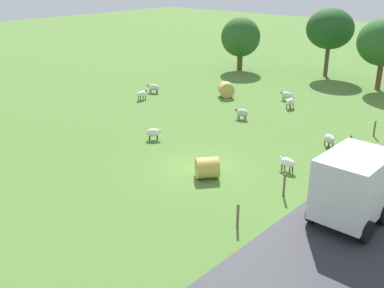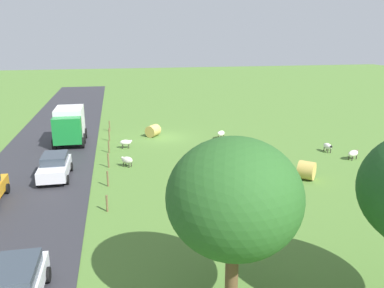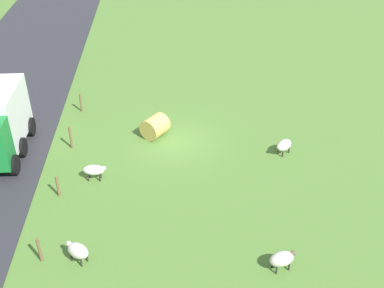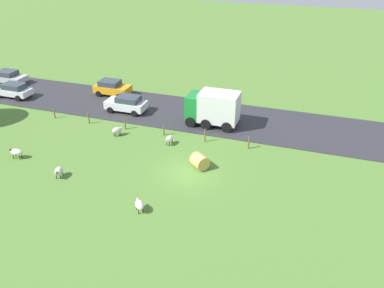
{
  "view_description": "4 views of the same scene",
  "coord_description": "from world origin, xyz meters",
  "px_view_note": "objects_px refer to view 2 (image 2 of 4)",
  "views": [
    {
      "loc": [
        15.42,
        -17.88,
        10.72
      ],
      "look_at": [
        -1.0,
        0.49,
        1.12
      ],
      "focal_mm": 42.68,
      "sensor_mm": 36.0,
      "label": 1
    },
    {
      "loc": [
        4.45,
        36.6,
        9.85
      ],
      "look_at": [
        -1.78,
        5.13,
        0.65
      ],
      "focal_mm": 36.14,
      "sensor_mm": 36.0,
      "label": 2
    },
    {
      "loc": [
        0.46,
        21.0,
        13.42
      ],
      "look_at": [
        -0.75,
        2.04,
        1.09
      ],
      "focal_mm": 44.57,
      "sensor_mm": 36.0,
      "label": 3
    },
    {
      "loc": [
        -23.93,
        -8.37,
        16.34
      ],
      "look_at": [
        3.09,
        0.77,
        0.81
      ],
      "focal_mm": 36.93,
      "sensor_mm": 36.0,
      "label": 4
    }
  ],
  "objects_px": {
    "tree_1": "(234,198)",
    "sheep_0": "(224,158)",
    "hay_bale_0": "(307,170)",
    "car_2": "(55,166)",
    "sheep_6": "(257,191)",
    "sheep_4": "(328,146)",
    "hay_bale_1": "(153,131)",
    "truck_0": "(69,125)",
    "sheep_3": "(226,181)",
    "sheep_7": "(353,153)",
    "car_3": "(15,287)",
    "sheep_5": "(127,160)",
    "sheep_1": "(126,142)",
    "sheep_2": "(221,133)"
  },
  "relations": [
    {
      "from": "sheep_0",
      "to": "sheep_3",
      "type": "distance_m",
      "value": 5.05
    },
    {
      "from": "sheep_3",
      "to": "sheep_5",
      "type": "relative_size",
      "value": 1.1
    },
    {
      "from": "sheep_6",
      "to": "sheep_5",
      "type": "bearing_deg",
      "value": -44.79
    },
    {
      "from": "sheep_7",
      "to": "tree_1",
      "type": "relative_size",
      "value": 0.19
    },
    {
      "from": "car_2",
      "to": "sheep_7",
      "type": "bearing_deg",
      "value": 179.49
    },
    {
      "from": "sheep_5",
      "to": "car_3",
      "type": "relative_size",
      "value": 0.25
    },
    {
      "from": "sheep_0",
      "to": "truck_0",
      "type": "distance_m",
      "value": 15.01
    },
    {
      "from": "truck_0",
      "to": "car_3",
      "type": "bearing_deg",
      "value": 90.82
    },
    {
      "from": "sheep_0",
      "to": "sheep_4",
      "type": "distance_m",
      "value": 9.7
    },
    {
      "from": "sheep_7",
      "to": "car_2",
      "type": "xyz_separation_m",
      "value": [
        23.05,
        -0.21,
        0.4
      ]
    },
    {
      "from": "truck_0",
      "to": "sheep_1",
      "type": "bearing_deg",
      "value": 153.26
    },
    {
      "from": "sheep_3",
      "to": "sheep_6",
      "type": "xyz_separation_m",
      "value": [
        -1.43,
        1.83,
        -0.07
      ]
    },
    {
      "from": "sheep_1",
      "to": "car_3",
      "type": "relative_size",
      "value": 0.26
    },
    {
      "from": "sheep_4",
      "to": "hay_bale_1",
      "type": "bearing_deg",
      "value": -29.99
    },
    {
      "from": "sheep_2",
      "to": "sheep_7",
      "type": "xyz_separation_m",
      "value": [
        -8.77,
        8.38,
        0.01
      ]
    },
    {
      "from": "sheep_4",
      "to": "car_2",
      "type": "relative_size",
      "value": 0.29
    },
    {
      "from": "tree_1",
      "to": "car_2",
      "type": "bearing_deg",
      "value": -61.07
    },
    {
      "from": "sheep_0",
      "to": "sheep_7",
      "type": "distance_m",
      "value": 10.59
    },
    {
      "from": "tree_1",
      "to": "hay_bale_0",
      "type": "bearing_deg",
      "value": -127.84
    },
    {
      "from": "car_2",
      "to": "sheep_6",
      "type": "bearing_deg",
      "value": 154.63
    },
    {
      "from": "car_3",
      "to": "truck_0",
      "type": "bearing_deg",
      "value": -89.18
    },
    {
      "from": "sheep_5",
      "to": "sheep_6",
      "type": "xyz_separation_m",
      "value": [
        -7.64,
        7.58,
        -0.03
      ]
    },
    {
      "from": "sheep_0",
      "to": "sheep_6",
      "type": "xyz_separation_m",
      "value": [
        -0.17,
        6.72,
        -0.02
      ]
    },
    {
      "from": "car_2",
      "to": "car_3",
      "type": "xyz_separation_m",
      "value": [
        -0.46,
        13.65,
        -0.05
      ]
    },
    {
      "from": "car_3",
      "to": "sheep_4",
      "type": "bearing_deg",
      "value": -144.03
    },
    {
      "from": "hay_bale_0",
      "to": "sheep_2",
      "type": "bearing_deg",
      "value": -75.62
    },
    {
      "from": "sheep_3",
      "to": "sheep_4",
      "type": "distance_m",
      "value": 12.52
    },
    {
      "from": "sheep_2",
      "to": "hay_bale_0",
      "type": "bearing_deg",
      "value": 104.38
    },
    {
      "from": "sheep_7",
      "to": "car_3",
      "type": "distance_m",
      "value": 26.29
    },
    {
      "from": "sheep_2",
      "to": "truck_0",
      "type": "relative_size",
      "value": 0.22
    },
    {
      "from": "sheep_1",
      "to": "tree_1",
      "type": "xyz_separation_m",
      "value": [
        -3.22,
        21.66,
        3.82
      ]
    },
    {
      "from": "sheep_0",
      "to": "sheep_5",
      "type": "bearing_deg",
      "value": -6.63
    },
    {
      "from": "sheep_6",
      "to": "sheep_7",
      "type": "bearing_deg",
      "value": -150.79
    },
    {
      "from": "hay_bale_1",
      "to": "tree_1",
      "type": "distance_m",
      "value": 25.59
    },
    {
      "from": "hay_bale_0",
      "to": "tree_1",
      "type": "bearing_deg",
      "value": 52.16
    },
    {
      "from": "sheep_5",
      "to": "tree_1",
      "type": "height_order",
      "value": "tree_1"
    },
    {
      "from": "tree_1",
      "to": "sheep_0",
      "type": "bearing_deg",
      "value": -104.91
    },
    {
      "from": "sheep_5",
      "to": "sheep_7",
      "type": "bearing_deg",
      "value": 174.35
    },
    {
      "from": "sheep_3",
      "to": "sheep_6",
      "type": "distance_m",
      "value": 2.32
    },
    {
      "from": "sheep_3",
      "to": "sheep_0",
      "type": "bearing_deg",
      "value": -104.39
    },
    {
      "from": "hay_bale_1",
      "to": "truck_0",
      "type": "distance_m",
      "value": 7.92
    },
    {
      "from": "sheep_5",
      "to": "sheep_6",
      "type": "height_order",
      "value": "sheep_5"
    },
    {
      "from": "sheep_6",
      "to": "hay_bale_0",
      "type": "distance_m",
      "value": 5.24
    },
    {
      "from": "sheep_3",
      "to": "car_2",
      "type": "bearing_deg",
      "value": -20.39
    },
    {
      "from": "sheep_1",
      "to": "hay_bale_1",
      "type": "height_order",
      "value": "hay_bale_1"
    },
    {
      "from": "sheep_5",
      "to": "hay_bale_1",
      "type": "xyz_separation_m",
      "value": [
        -2.84,
        -8.7,
        0.05
      ]
    },
    {
      "from": "sheep_1",
      "to": "car_2",
      "type": "height_order",
      "value": "car_2"
    },
    {
      "from": "sheep_0",
      "to": "sheep_7",
      "type": "relative_size",
      "value": 0.88
    },
    {
      "from": "sheep_3",
      "to": "truck_0",
      "type": "xyz_separation_m",
      "value": [
        11.11,
        -13.31,
        1.22
      ]
    },
    {
      "from": "sheep_0",
      "to": "tree_1",
      "type": "relative_size",
      "value": 0.17
    }
  ]
}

